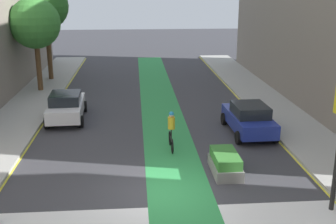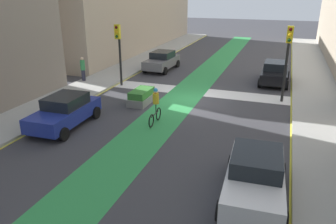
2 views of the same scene
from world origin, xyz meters
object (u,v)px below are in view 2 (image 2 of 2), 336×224
car_white_left_far (255,176)px  car_black_left_near (275,72)px  traffic_signal_near_right (119,44)px  pedestrian_sidewalk_right_a (83,69)px  cyclist_in_lane (155,105)px  car_blue_right_far (65,111)px  median_planter (142,97)px  car_grey_right_near (162,61)px  traffic_signal_near_left (288,50)px

car_white_left_far → car_black_left_near: (0.04, -14.99, 0.00)m
traffic_signal_near_right → pedestrian_sidewalk_right_a: bearing=2.5°
cyclist_in_lane → car_blue_right_far: bearing=24.9°
car_black_left_near → pedestrian_sidewalk_right_a: (13.32, 4.52, 0.24)m
median_planter → car_grey_right_near: bearing=-77.6°
median_planter → car_blue_right_far: bearing=64.6°
car_black_left_near → traffic_signal_near_right: bearing=23.0°
traffic_signal_near_right → pedestrian_sidewalk_right_a: size_ratio=2.45×
car_white_left_far → pedestrian_sidewalk_right_a: bearing=-38.1°
median_planter → car_white_left_far: bearing=134.4°
car_black_left_near → cyclist_in_lane: 11.42m
traffic_signal_near_left → car_black_left_near: (0.66, -4.33, -2.38)m
traffic_signal_near_left → car_blue_right_far: bearing=36.8°
car_white_left_far → median_planter: 10.61m
car_white_left_far → pedestrian_sidewalk_right_a: pedestrian_sidewalk_right_a is taller
car_black_left_near → pedestrian_sidewalk_right_a: size_ratio=2.41×
traffic_signal_near_left → median_planter: size_ratio=2.17×
traffic_signal_near_left → cyclist_in_lane: traffic_signal_near_left is taller
car_black_left_near → car_white_left_far: bearing=90.2°
pedestrian_sidewalk_right_a → car_blue_right_far: bearing=117.0°
traffic_signal_near_right → car_grey_right_near: traffic_signal_near_right is taller
car_black_left_near → pedestrian_sidewalk_right_a: pedestrian_sidewalk_right_a is taller
car_grey_right_near → car_blue_right_far: bearing=88.9°
car_black_left_near → car_blue_right_far: (9.53, 11.96, 0.00)m
traffic_signal_near_right → traffic_signal_near_left: traffic_signal_near_left is taller
car_white_left_far → cyclist_in_lane: size_ratio=2.31×
car_black_left_near → car_grey_right_near: size_ratio=0.99×
car_black_left_near → car_grey_right_near: (9.27, -1.19, 0.00)m
car_grey_right_near → cyclist_in_lane: (-3.85, 11.24, 0.17)m
traffic_signal_near_left → car_blue_right_far: (10.18, 7.63, -2.38)m
cyclist_in_lane → car_grey_right_near: bearing=-71.1°
traffic_signal_near_left → car_grey_right_near: (9.92, -5.52, -2.38)m
traffic_signal_near_left → car_white_left_far: (0.61, 10.66, -2.38)m
traffic_signal_near_left → pedestrian_sidewalk_right_a: (13.97, 0.19, -2.14)m
traffic_signal_near_right → cyclist_in_lane: bearing=131.0°
car_grey_right_near → median_planter: car_grey_right_near is taller
traffic_signal_near_right → car_grey_right_near: (-1.07, -5.58, -2.20)m
traffic_signal_near_left → median_planter: bearing=21.1°
car_blue_right_far → traffic_signal_near_left: bearing=-143.2°
car_black_left_near → car_blue_right_far: bearing=51.5°
traffic_signal_near_left → car_grey_right_near: size_ratio=1.07×
car_blue_right_far → pedestrian_sidewalk_right_a: pedestrian_sidewalk_right_a is taller
traffic_signal_near_left → car_blue_right_far: size_ratio=1.07×
car_white_left_far → car_grey_right_near: same height
traffic_signal_near_left → car_black_left_near: size_ratio=1.08×
car_white_left_far → median_planter: (7.41, -7.58, -0.40)m
cyclist_in_lane → car_black_left_near: bearing=-118.3°
median_planter → traffic_signal_near_left: bearing=-158.9°
car_blue_right_far → traffic_signal_near_right: bearing=-83.9°
car_grey_right_near → pedestrian_sidewalk_right_a: bearing=54.6°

